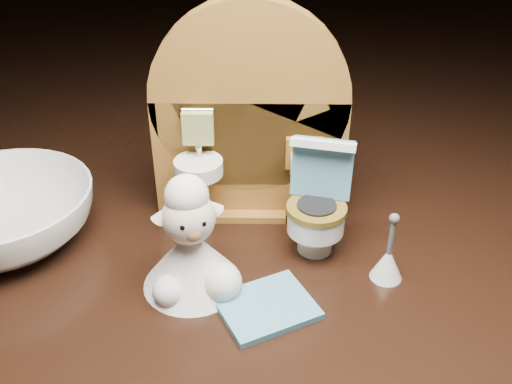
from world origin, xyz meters
TOP-DOWN VIEW (x-y plane):
  - backdrop_panel at (-0.00, 0.06)m, footprint 0.13×0.05m
  - toy_toilet at (0.04, 0.03)m, footprint 0.04×0.05m
  - bath_mat at (0.01, -0.04)m, footprint 0.07×0.06m
  - toilet_brush at (0.08, -0.01)m, footprint 0.02×0.02m
  - plush_lamb at (-0.03, -0.02)m, footprint 0.06×0.06m
  - ceramic_bowl at (-0.16, 0.03)m, footprint 0.15×0.15m

SIDE VIEW (x-z plane):
  - bath_mat at x=0.01m, z-range 0.00..0.00m
  - toilet_brush at x=0.08m, z-range -0.01..0.04m
  - ceramic_bowl at x=-0.16m, z-range 0.00..0.04m
  - plush_lamb at x=-0.03m, z-range -0.01..0.06m
  - toy_toilet at x=0.04m, z-range -0.01..0.07m
  - backdrop_panel at x=0.00m, z-range -0.01..0.14m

